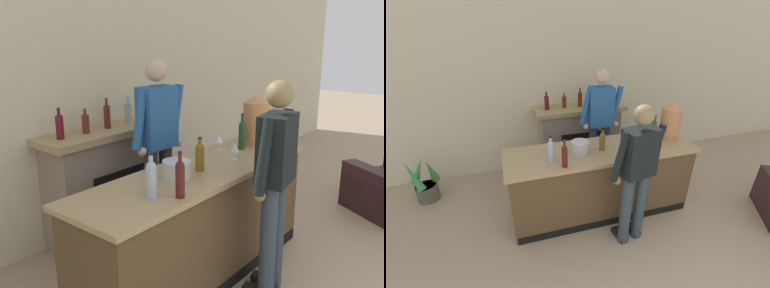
% 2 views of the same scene
% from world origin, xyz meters
% --- Properties ---
extents(wall_back_panel, '(12.00, 0.07, 2.75)m').
position_xyz_m(wall_back_panel, '(0.00, 4.10, 1.38)').
color(wall_back_panel, beige).
rests_on(wall_back_panel, ground_plane).
extents(bar_counter, '(2.47, 0.73, 0.99)m').
position_xyz_m(bar_counter, '(-0.08, 2.59, 0.50)').
color(bar_counter, brown).
rests_on(bar_counter, ground_plane).
extents(fireplace_stone, '(1.52, 0.52, 1.46)m').
position_xyz_m(fireplace_stone, '(0.00, 3.84, 0.59)').
color(fireplace_stone, gray).
rests_on(fireplace_stone, ground_plane).
extents(potted_plant_corner, '(0.43, 0.47, 0.73)m').
position_xyz_m(potted_plant_corner, '(-2.49, 3.54, 0.28)').
color(potted_plant_corner, '#514E43').
rests_on(potted_plant_corner, ground_plane).
extents(person_customer, '(0.65, 0.35, 1.77)m').
position_xyz_m(person_customer, '(0.09, 1.98, 0.98)').
color(person_customer, '#2F3E47').
rests_on(person_customer, ground_plane).
extents(person_bartender, '(0.66, 0.33, 1.86)m').
position_xyz_m(person_bartender, '(0.16, 3.28, 1.04)').
color(person_bartender, '#333339').
rests_on(person_bartender, ground_plane).
extents(copper_dispenser, '(0.27, 0.31, 0.51)m').
position_xyz_m(copper_dispenser, '(0.93, 2.65, 1.24)').
color(copper_dispenser, tan).
rests_on(copper_dispenser, bar_counter).
extents(ice_bucket_steel, '(0.22, 0.22, 0.16)m').
position_xyz_m(ice_bucket_steel, '(-0.38, 2.58, 1.07)').
color(ice_bucket_steel, silver).
rests_on(ice_bucket_steel, bar_counter).
extents(wine_bottle_burgundy_dark, '(0.08, 0.08, 0.32)m').
position_xyz_m(wine_bottle_burgundy_dark, '(-0.76, 2.48, 1.13)').
color(wine_bottle_burgundy_dark, '#A0B0C2').
rests_on(wine_bottle_burgundy_dark, bar_counter).
extents(wine_bottle_rose_blush, '(0.07, 0.07, 0.35)m').
position_xyz_m(wine_bottle_rose_blush, '(0.69, 2.66, 1.14)').
color(wine_bottle_rose_blush, '#204424').
rests_on(wine_bottle_rose_blush, bar_counter).
extents(wine_bottle_riesling_slim, '(0.07, 0.07, 0.34)m').
position_xyz_m(wine_bottle_riesling_slim, '(-0.63, 2.33, 1.14)').
color(wine_bottle_riesling_slim, '#4B1617').
rests_on(wine_bottle_riesling_slim, bar_counter).
extents(wine_bottle_port_short, '(0.08, 0.08, 0.29)m').
position_xyz_m(wine_bottle_port_short, '(-0.09, 2.58, 1.12)').
color(wine_bottle_port_short, brown).
rests_on(wine_bottle_port_short, bar_counter).
extents(wine_glass_front_left, '(0.09, 0.09, 0.16)m').
position_xyz_m(wine_glass_front_left, '(0.51, 2.81, 1.10)').
color(wine_glass_front_left, silver).
rests_on(wine_glass_front_left, bar_counter).
extents(wine_glass_near_bucket, '(0.08, 0.08, 0.16)m').
position_xyz_m(wine_glass_near_bucket, '(0.35, 2.53, 1.10)').
color(wine_glass_near_bucket, silver).
rests_on(wine_glass_near_bucket, bar_counter).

